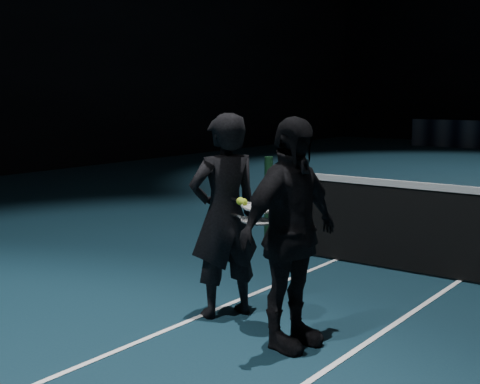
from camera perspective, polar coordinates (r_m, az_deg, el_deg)
The scene contains 6 objects.
net_post_left at distance 7.87m, azimuth 2.45°, elevation -0.96°, with size 0.10×0.10×1.10m, color black.
player_a at distance 5.49m, azimuth -1.35°, elevation -2.06°, with size 0.62×0.40×1.69m, color black.
player_b at distance 4.82m, azimuth 4.29°, elevation -3.59°, with size 0.99×0.41×1.69m, color black.
racket_lower at distance 5.12m, azimuth 1.45°, elevation -2.49°, with size 0.68×0.22×0.03m, color black, non-canonical shape.
racket_upper at distance 5.17m, azimuth 1.48°, elevation -1.36°, with size 0.68×0.22×0.03m, color black, non-canonical shape.
tennis_balls at distance 5.26m, azimuth 0.23°, elevation -0.67°, with size 0.12×0.10×0.12m, color #A0C429, non-canonical shape.
Camera 1 is at (-2.03, -6.41, 1.87)m, focal length 50.00 mm.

